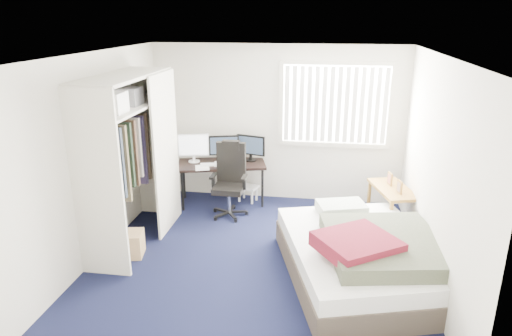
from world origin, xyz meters
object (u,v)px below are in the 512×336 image
object	(u,v)px
desk	(222,160)
bed	(363,256)
office_chair	(230,187)
nightstand	(393,193)

from	to	relation	value
desk	bed	distance (m)	2.94
desk	bed	bearing A→B (deg)	-43.47
office_chair	nightstand	world-z (taller)	office_chair
office_chair	bed	distance (m)	2.45
desk	bed	size ratio (longest dim) A/B	0.59
desk	office_chair	bearing A→B (deg)	-63.34
desk	nightstand	xyz separation A→B (m)	(2.59, -0.56, -0.18)
office_chair	desk	bearing A→B (deg)	116.66
office_chair	bed	xyz separation A→B (m)	(1.89, -1.56, -0.14)
office_chair	nightstand	distance (m)	2.37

